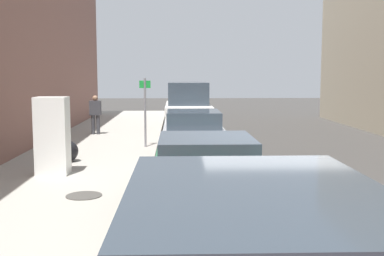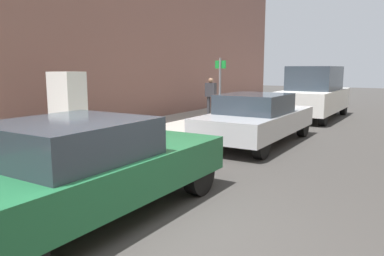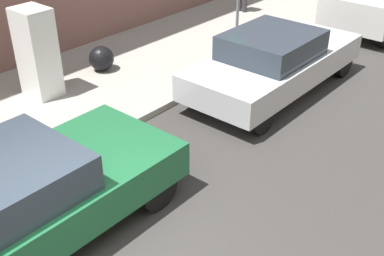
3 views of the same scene
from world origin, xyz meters
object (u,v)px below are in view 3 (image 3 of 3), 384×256
trash_bag (101,58)px  discarded_refrigerator (37,53)px  parked_sedan_green (18,201)px  parked_sedan_silver (274,61)px  street_sign_post (238,8)px

trash_bag → discarded_refrigerator: bearing=-89.3°
parked_sedan_green → trash_bag: bearing=128.9°
parked_sedan_green → parked_sedan_silver: (0.00, 6.16, -0.02)m
discarded_refrigerator → parked_sedan_silver: size_ratio=0.40×
street_sign_post → parked_sedan_silver: 1.82m
trash_bag → parked_sedan_green: size_ratio=0.13×
parked_sedan_silver → street_sign_post: bearing=154.4°
trash_bag → parked_sedan_silver: size_ratio=0.13×
parked_sedan_silver → parked_sedan_green: bearing=-90.0°
street_sign_post → discarded_refrigerator: bearing=-114.5°
discarded_refrigerator → parked_sedan_silver: (3.45, 3.48, -0.35)m
street_sign_post → trash_bag: bearing=-126.8°
parked_sedan_green → discarded_refrigerator: bearing=142.2°
discarded_refrigerator → parked_sedan_green: discarded_refrigerator is taller
parked_sedan_silver → discarded_refrigerator: bearing=-134.7°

